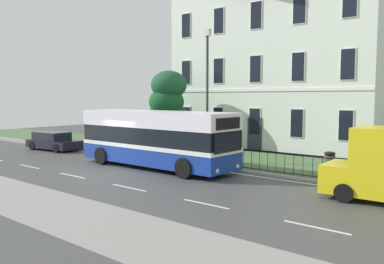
{
  "coord_description": "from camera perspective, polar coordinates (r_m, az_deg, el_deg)",
  "views": [
    {
      "loc": [
        16.42,
        -12.79,
        3.74
      ],
      "look_at": [
        2.89,
        3.64,
        1.89
      ],
      "focal_mm": 37.72,
      "sensor_mm": 36.0,
      "label": 1
    }
  ],
  "objects": [
    {
      "name": "single_decker_bus",
      "position": [
        21.36,
        -5.11,
        -0.85
      ],
      "size": [
        9.32,
        2.79,
        2.99
      ],
      "rotation": [
        0.0,
        0.0,
        -0.01
      ],
      "color": "navy",
      "rests_on": "ground_plane"
    },
    {
      "name": "ground_plane",
      "position": [
        21.94,
        -9.86,
        -4.95
      ],
      "size": [
        60.0,
        56.0,
        0.18
      ],
      "color": "#444544"
    },
    {
      "name": "georgian_townhouse",
      "position": [
        32.29,
        13.47,
        10.85
      ],
      "size": [
        15.67,
        9.88,
        13.92
      ],
      "color": "silver",
      "rests_on": "ground_plane"
    },
    {
      "name": "iron_verge_railing",
      "position": [
        22.49,
        -0.01,
        -2.99
      ],
      "size": [
        18.54,
        0.04,
        0.97
      ],
      "color": "black",
      "rests_on": "ground_plane"
    },
    {
      "name": "litter_bin",
      "position": [
        19.58,
        18.86,
        -4.26
      ],
      "size": [
        0.51,
        0.51,
        1.13
      ],
      "color": "#4C4742",
      "rests_on": "ground_plane"
    },
    {
      "name": "evergreen_tree",
      "position": [
        29.22,
        -3.38,
        2.37
      ],
      "size": [
        3.31,
        3.25,
        5.87
      ],
      "color": "#423328",
      "rests_on": "ground_plane"
    },
    {
      "name": "street_lamp_post",
      "position": [
        22.21,
        2.17,
        6.31
      ],
      "size": [
        0.36,
        0.24,
        7.27
      ],
      "color": "#333338",
      "rests_on": "ground_plane"
    },
    {
      "name": "parked_hatchback_00",
      "position": [
        30.13,
        -19.02,
        -1.25
      ],
      "size": [
        4.29,
        2.12,
        1.27
      ],
      "rotation": [
        0.0,
        0.0,
        0.09
      ],
      "color": "black",
      "rests_on": "ground_plane"
    }
  ]
}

